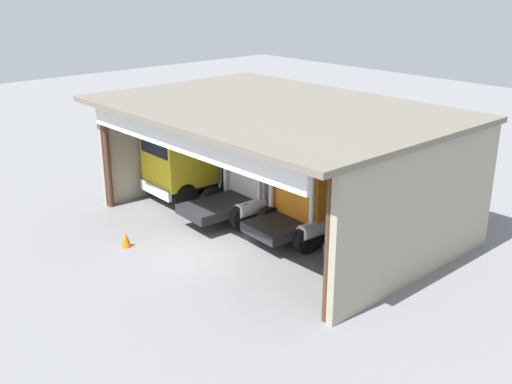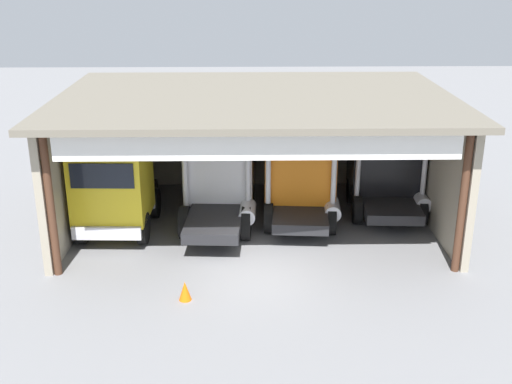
{
  "view_description": "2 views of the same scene",
  "coord_description": "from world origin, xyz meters",
  "px_view_note": "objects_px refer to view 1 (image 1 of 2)",
  "views": [
    {
      "loc": [
        15.87,
        -11.33,
        9.22
      ],
      "look_at": [
        0.0,
        2.93,
        1.58
      ],
      "focal_mm": 42.72,
      "sensor_mm": 36.0,
      "label": 1
    },
    {
      "loc": [
        -0.37,
        -17.03,
        8.9
      ],
      "look_at": [
        0.0,
        2.93,
        1.58
      ],
      "focal_mm": 44.19,
      "sensor_mm": 36.0,
      "label": 2
    }
  ],
  "objects_px": {
    "oil_drum": "(381,207)",
    "traffic_cone": "(126,240)",
    "truck_yellow_left_bay": "(185,157)",
    "tool_cart": "(426,236)",
    "truck_white_center_bay": "(262,167)",
    "truck_black_center_left_bay": "(403,206)",
    "truck_orange_right_bay": "(317,186)"
  },
  "relations": [
    {
      "from": "tool_cart",
      "to": "traffic_cone",
      "type": "bearing_deg",
      "value": -132.72
    },
    {
      "from": "truck_black_center_left_bay",
      "to": "traffic_cone",
      "type": "xyz_separation_m",
      "value": [
        -6.97,
        -6.69,
        -1.55
      ]
    },
    {
      "from": "truck_orange_right_bay",
      "to": "traffic_cone",
      "type": "bearing_deg",
      "value": -117.65
    },
    {
      "from": "truck_white_center_bay",
      "to": "traffic_cone",
      "type": "bearing_deg",
      "value": -94.48
    },
    {
      "from": "truck_black_center_left_bay",
      "to": "oil_drum",
      "type": "relative_size",
      "value": 4.84
    },
    {
      "from": "truck_white_center_bay",
      "to": "truck_black_center_left_bay",
      "type": "height_order",
      "value": "truck_white_center_bay"
    },
    {
      "from": "truck_yellow_left_bay",
      "to": "oil_drum",
      "type": "bearing_deg",
      "value": -146.5
    },
    {
      "from": "oil_drum",
      "to": "tool_cart",
      "type": "height_order",
      "value": "tool_cart"
    },
    {
      "from": "tool_cart",
      "to": "truck_black_center_left_bay",
      "type": "bearing_deg",
      "value": -103.69
    },
    {
      "from": "truck_yellow_left_bay",
      "to": "traffic_cone",
      "type": "distance_m",
      "value": 5.59
    },
    {
      "from": "truck_orange_right_bay",
      "to": "traffic_cone",
      "type": "height_order",
      "value": "truck_orange_right_bay"
    },
    {
      "from": "truck_orange_right_bay",
      "to": "truck_black_center_left_bay",
      "type": "relative_size",
      "value": 1.04
    },
    {
      "from": "truck_yellow_left_bay",
      "to": "truck_white_center_bay",
      "type": "bearing_deg",
      "value": -158.76
    },
    {
      "from": "truck_black_center_left_bay",
      "to": "traffic_cone",
      "type": "distance_m",
      "value": 9.79
    },
    {
      "from": "truck_yellow_left_bay",
      "to": "truck_white_center_bay",
      "type": "xyz_separation_m",
      "value": [
        3.54,
        1.24,
        0.13
      ]
    },
    {
      "from": "truck_black_center_left_bay",
      "to": "tool_cart",
      "type": "bearing_deg",
      "value": 79.61
    },
    {
      "from": "truck_white_center_bay",
      "to": "truck_orange_right_bay",
      "type": "relative_size",
      "value": 1.15
    },
    {
      "from": "truck_orange_right_bay",
      "to": "traffic_cone",
      "type": "xyz_separation_m",
      "value": [
        -3.71,
        -5.92,
        -1.62
      ]
    },
    {
      "from": "truck_black_center_left_bay",
      "to": "tool_cart",
      "type": "xyz_separation_m",
      "value": [
        0.28,
        1.16,
        -1.33
      ]
    },
    {
      "from": "truck_orange_right_bay",
      "to": "truck_white_center_bay",
      "type": "bearing_deg",
      "value": -174.16
    },
    {
      "from": "truck_black_center_left_bay",
      "to": "truck_orange_right_bay",
      "type": "bearing_deg",
      "value": -163.4
    },
    {
      "from": "truck_yellow_left_bay",
      "to": "tool_cart",
      "type": "distance_m",
      "value": 10.6
    },
    {
      "from": "truck_orange_right_bay",
      "to": "truck_black_center_left_bay",
      "type": "xyz_separation_m",
      "value": [
        3.26,
        0.77,
        -0.07
      ]
    },
    {
      "from": "oil_drum",
      "to": "traffic_cone",
      "type": "height_order",
      "value": "oil_drum"
    },
    {
      "from": "truck_white_center_bay",
      "to": "tool_cart",
      "type": "distance_m",
      "value": 6.93
    },
    {
      "from": "oil_drum",
      "to": "tool_cart",
      "type": "bearing_deg",
      "value": -22.27
    },
    {
      "from": "truck_black_center_left_bay",
      "to": "traffic_cone",
      "type": "bearing_deg",
      "value": -132.85
    },
    {
      "from": "truck_black_center_left_bay",
      "to": "tool_cart",
      "type": "height_order",
      "value": "truck_black_center_left_bay"
    },
    {
      "from": "traffic_cone",
      "to": "oil_drum",
      "type": "bearing_deg",
      "value": 63.91
    },
    {
      "from": "truck_orange_right_bay",
      "to": "oil_drum",
      "type": "relative_size",
      "value": 5.02
    },
    {
      "from": "oil_drum",
      "to": "truck_black_center_left_bay",
      "type": "bearing_deg",
      "value": -42.26
    },
    {
      "from": "truck_black_center_left_bay",
      "to": "oil_drum",
      "type": "bearing_deg",
      "value": 141.04
    }
  ]
}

